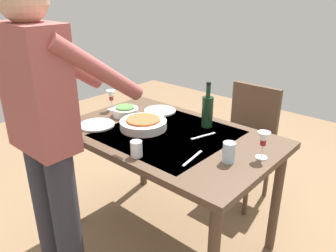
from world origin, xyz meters
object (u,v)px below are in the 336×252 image
dining_table (168,147)px  wine_glass_left (263,140)px  side_bowl_salad (125,111)px  dinner_plate_far (160,111)px  wine_bottle (207,110)px  person_server (47,131)px  serving_bowl_pasta (143,124)px  water_cup_near_left (136,149)px  water_cup_near_right (229,152)px  chair_near (247,135)px  dinner_plate_near (97,125)px  wine_glass_right (111,96)px

dining_table → wine_glass_left: 0.62m
side_bowl_salad → dinner_plate_far: side_bowl_salad is taller
wine_bottle → dinner_plate_far: bearing=-0.7°
wine_glass_left → side_bowl_salad: size_ratio=0.84×
dining_table → side_bowl_salad: (0.43, -0.04, 0.12)m
person_server → serving_bowl_pasta: bearing=-92.2°
water_cup_near_left → water_cup_near_right: water_cup_near_right is taller
wine_bottle → person_server: bearing=71.7°
dining_table → chair_near: size_ratio=1.47×
side_bowl_salad → chair_near: bearing=-126.0°
chair_near → dinner_plate_near: 1.19m
wine_bottle → side_bowl_salad: 0.59m
dining_table → wine_glass_left: wine_glass_left is taller
chair_near → side_bowl_salad: (0.56, 0.77, 0.28)m
chair_near → side_bowl_salad: 0.99m
water_cup_near_left → dinner_plate_far: water_cup_near_left is taller
water_cup_near_left → wine_glass_left: bearing=-140.5°
chair_near → dinner_plate_near: size_ratio=3.96×
serving_bowl_pasta → water_cup_near_left: bearing=129.7°
dinner_plate_far → person_server: bearing=96.6°
dinner_plate_far → wine_bottle: bearing=179.3°
dining_table → wine_bottle: 0.34m
chair_near → wine_glass_left: size_ratio=6.03×
dinner_plate_near → water_cup_near_right: bearing=-170.6°
wine_glass_right → wine_glass_left: bearing=-178.2°
wine_bottle → water_cup_near_right: size_ratio=2.70×
dinner_plate_near → chair_near: bearing=-118.7°
person_server → water_cup_near_left: 0.46m
chair_near → water_cup_near_left: chair_near is taller
dining_table → serving_bowl_pasta: serving_bowl_pasta is taller
chair_near → wine_bottle: 0.66m
dining_table → person_server: 0.76m
wine_bottle → water_cup_near_left: 0.60m
serving_bowl_pasta → dinner_plate_near: (0.26, 0.17, -0.03)m
person_server → water_cup_near_right: 0.92m
dining_table → dinner_plate_far: 0.41m
water_cup_near_right → dining_table: bearing=-7.9°
dining_table → person_server: person_server is taller
wine_glass_left → dinner_plate_near: bearing=16.4°
wine_bottle → serving_bowl_pasta: 0.42m
chair_near → dinner_plate_far: bearing=51.9°
wine_glass_right → serving_bowl_pasta: bearing=167.5°
dining_table → serving_bowl_pasta: bearing=15.1°
serving_bowl_pasta → wine_glass_left: bearing=-170.2°
wine_glass_right → side_bowl_salad: size_ratio=0.84×
person_server → water_cup_near_left: bearing=-127.6°
wine_bottle → serving_bowl_pasta: (0.28, 0.30, -0.08)m
wine_bottle → wine_glass_right: size_ratio=1.96×
wine_bottle → wine_glass_right: wine_bottle is taller
chair_near → dinner_plate_far: 0.74m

